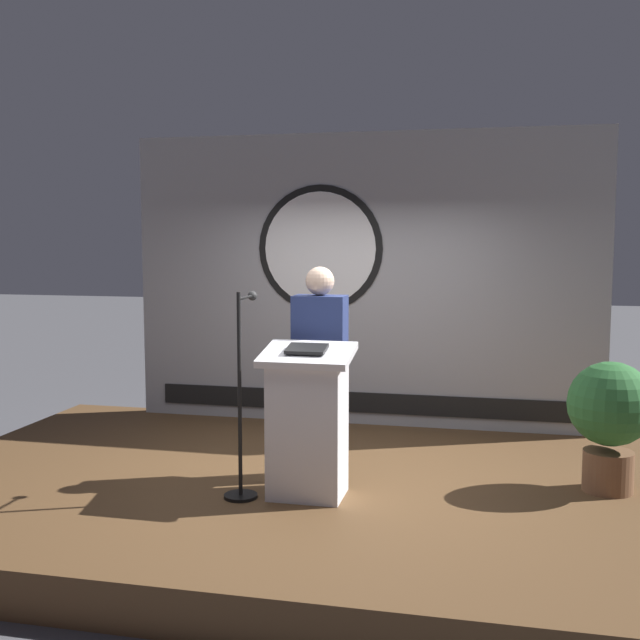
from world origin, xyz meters
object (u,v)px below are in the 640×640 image
microphone_stand (242,426)px  speaker_person (320,370)px  podium (308,422)px  potted_plant (610,414)px

microphone_stand → speaker_person: bearing=53.4°
speaker_person → microphone_stand: 0.80m
podium → microphone_stand: 0.47m
podium → microphone_stand: bearing=-166.7°
microphone_stand → potted_plant: microphone_stand is taller
speaker_person → microphone_stand: bearing=-126.6°
speaker_person → potted_plant: 2.15m
podium → microphone_stand: (-0.45, -0.11, -0.03)m
podium → microphone_stand: microphone_stand is taller
potted_plant → speaker_person: bearing=-177.2°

